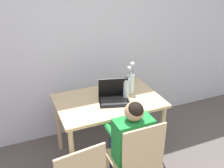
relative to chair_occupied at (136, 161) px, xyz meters
The scene contains 7 objects.
wall_back 1.54m from the chair_occupied, 98.00° to the left, with size 6.40×0.05×2.50m.
dining_table 0.70m from the chair_occupied, 88.44° to the left, with size 1.09×0.71×0.72m.
chair_occupied is the anchor object (origin of this frame).
person_seated 0.21m from the chair_occupied, 90.20° to the left, with size 0.34×0.42×1.02m.
laptop 0.73m from the chair_occupied, 84.45° to the left, with size 0.36×0.33×0.24m.
flower_vase 0.89m from the chair_occupied, 67.72° to the left, with size 0.08×0.08×0.36m.
water_bottle 0.77m from the chair_occupied, 72.44° to the left, with size 0.06×0.06×0.24m.
Camera 1 is at (-0.69, -0.63, 2.07)m, focal length 42.00 mm.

